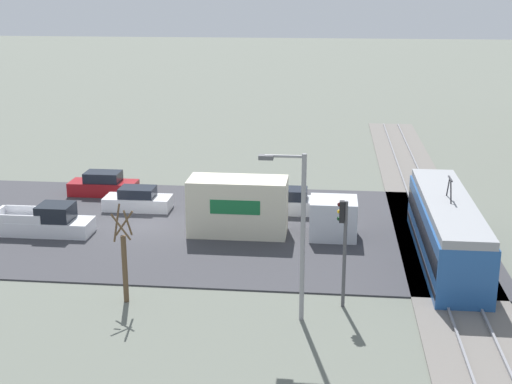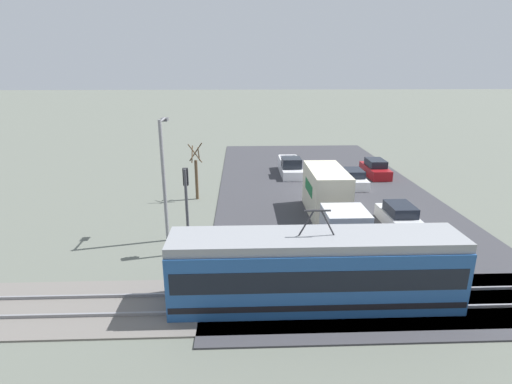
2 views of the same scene
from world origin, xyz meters
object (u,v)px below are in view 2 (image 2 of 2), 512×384
at_px(light_rail_tram, 315,270).
at_px(pickup_truck, 290,168).
at_px(box_truck, 330,199).
at_px(sedan_car_2, 375,169).
at_px(traffic_light_pole, 187,199).
at_px(street_lamp_near_crossing, 164,172).
at_px(sedan_car_1, 353,179).
at_px(sedan_car_0, 399,217).
at_px(street_tree, 196,174).

relative_size(light_rail_tram, pickup_truck, 2.23).
height_order(box_truck, sedan_car_2, box_truck).
distance_m(traffic_light_pole, street_lamp_near_crossing, 2.66).
bearing_deg(light_rail_tram, street_lamp_near_crossing, -43.73).
xyz_separation_m(box_truck, sedan_car_1, (-3.90, -8.25, -0.90)).
bearing_deg(box_truck, sedan_car_0, 163.01).
distance_m(pickup_truck, sedan_car_1, 6.49).
relative_size(sedan_car_0, street_tree, 0.97).
distance_m(light_rail_tram, sedan_car_2, 23.51).
relative_size(street_tree, street_lamp_near_crossing, 0.62).
bearing_deg(sedan_car_0, pickup_truck, -67.94).
bearing_deg(traffic_light_pole, box_truck, -153.32).
relative_size(sedan_car_1, street_lamp_near_crossing, 0.58).
bearing_deg(box_truck, street_lamp_near_crossing, 13.83).
height_order(light_rail_tram, sedan_car_2, light_rail_tram).
xyz_separation_m(box_truck, traffic_light_pole, (8.97, 4.51, 1.62)).
height_order(box_truck, street_lamp_near_crossing, street_lamp_near_crossing).
bearing_deg(traffic_light_pole, sedan_car_0, -166.58).
height_order(sedan_car_0, sedan_car_1, sedan_car_0).
height_order(traffic_light_pole, street_tree, traffic_light_pole).
bearing_deg(pickup_truck, street_tree, 40.57).
bearing_deg(sedan_car_1, box_truck, -115.27).
relative_size(light_rail_tram, sedan_car_0, 2.86).
xyz_separation_m(box_truck, street_tree, (9.49, -5.18, 0.47)).
bearing_deg(street_lamp_near_crossing, sedan_car_1, -142.99).
bearing_deg(traffic_light_pole, street_tree, -86.88).
bearing_deg(street_lamp_near_crossing, light_rail_tram, 136.27).
bearing_deg(light_rail_tram, street_tree, -66.10).
distance_m(sedan_car_1, traffic_light_pole, 18.29).
bearing_deg(sedan_car_2, sedan_car_0, -101.42).
xyz_separation_m(box_truck, sedan_car_2, (-6.93, -11.47, -0.85)).
height_order(sedan_car_1, sedan_car_2, sedan_car_2).
xyz_separation_m(sedan_car_2, traffic_light_pole, (15.90, 15.97, 2.47)).
height_order(sedan_car_0, traffic_light_pole, traffic_light_pole).
distance_m(sedan_car_0, sedan_car_1, 9.59).
xyz_separation_m(pickup_truck, sedan_car_1, (-5.07, 4.05, -0.07)).
bearing_deg(traffic_light_pole, light_rail_tram, 138.74).
height_order(sedan_car_2, street_tree, street_tree).
distance_m(light_rail_tram, sedan_car_0, 11.21).
relative_size(traffic_light_pole, street_lamp_near_crossing, 0.67).
distance_m(sedan_car_2, street_tree, 17.64).
distance_m(box_truck, traffic_light_pole, 10.17).
height_order(box_truck, pickup_truck, box_truck).
height_order(light_rail_tram, sedan_car_1, light_rail_tram).
bearing_deg(street_lamp_near_crossing, box_truck, -166.17).
bearing_deg(street_lamp_near_crossing, pickup_truck, -122.00).
bearing_deg(street_tree, sedan_car_2, -159.04).
bearing_deg(light_rail_tram, pickup_truck, -94.21).
relative_size(sedan_car_2, traffic_light_pole, 0.93).
bearing_deg(street_tree, sedan_car_0, 154.82).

